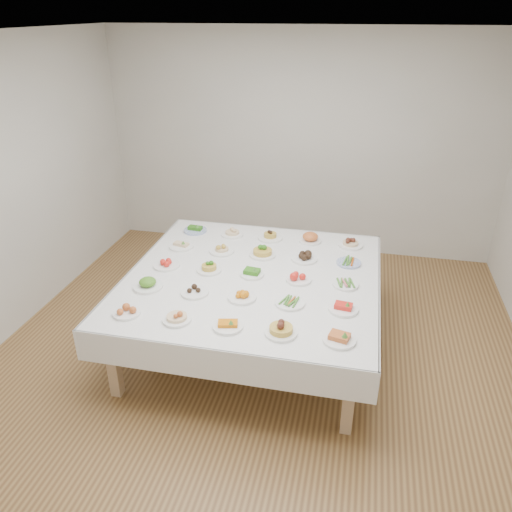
% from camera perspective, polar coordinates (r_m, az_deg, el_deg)
% --- Properties ---
extents(room_envelope, '(5.02, 5.02, 2.81)m').
position_cam_1_polar(room_envelope, '(4.01, 0.23, 10.08)').
color(room_envelope, olive).
rests_on(room_envelope, ground).
extents(display_table, '(2.31, 2.31, 0.75)m').
position_cam_1_polar(display_table, '(4.64, -0.40, -2.95)').
color(display_table, white).
rests_on(display_table, ground).
extents(dish_0, '(0.22, 0.22, 0.10)m').
position_cam_1_polar(dish_0, '(4.16, -14.60, -5.92)').
color(dish_0, white).
rests_on(dish_0, display_table).
extents(dish_1, '(0.23, 0.23, 0.12)m').
position_cam_1_polar(dish_1, '(3.99, -9.06, -6.63)').
color(dish_1, white).
rests_on(dish_1, display_table).
extents(dish_2, '(0.23, 0.23, 0.09)m').
position_cam_1_polar(dish_2, '(3.88, -3.24, -7.72)').
color(dish_2, white).
rests_on(dish_2, display_table).
extents(dish_3, '(0.24, 0.24, 0.16)m').
position_cam_1_polar(dish_3, '(3.79, 2.89, -7.94)').
color(dish_3, white).
rests_on(dish_3, display_table).
extents(dish_4, '(0.25, 0.25, 0.12)m').
position_cam_1_polar(dish_4, '(3.78, 9.52, -8.93)').
color(dish_4, white).
rests_on(dish_4, display_table).
extents(dish_5, '(0.26, 0.26, 0.14)m').
position_cam_1_polar(dish_5, '(4.49, -12.30, -2.81)').
color(dish_5, white).
rests_on(dish_5, display_table).
extents(dish_6, '(0.24, 0.24, 0.09)m').
position_cam_1_polar(dish_6, '(4.34, -7.02, -3.88)').
color(dish_6, white).
rests_on(dish_6, display_table).
extents(dish_7, '(0.24, 0.24, 0.09)m').
position_cam_1_polar(dish_7, '(4.24, -1.61, -4.44)').
color(dish_7, white).
rests_on(dish_7, display_table).
extents(dish_8, '(0.25, 0.25, 0.06)m').
position_cam_1_polar(dish_8, '(4.18, 3.90, -5.24)').
color(dish_8, white).
rests_on(dish_8, display_table).
extents(dish_9, '(0.24, 0.24, 0.10)m').
position_cam_1_polar(dish_9, '(4.14, 9.96, -5.71)').
color(dish_9, white).
rests_on(dish_9, display_table).
extents(dish_10, '(0.25, 0.25, 0.10)m').
position_cam_1_polar(dish_10, '(4.82, -10.21, -0.74)').
color(dish_10, white).
rests_on(dish_10, display_table).
extents(dish_11, '(0.23, 0.23, 0.12)m').
position_cam_1_polar(dish_11, '(4.68, -5.39, -1.20)').
color(dish_11, white).
rests_on(dish_11, display_table).
extents(dish_12, '(0.22, 0.22, 0.09)m').
position_cam_1_polar(dish_12, '(4.59, -0.46, -1.84)').
color(dish_12, white).
rests_on(dish_12, display_table).
extents(dish_13, '(0.23, 0.23, 0.10)m').
position_cam_1_polar(dish_13, '(4.51, 4.90, -2.34)').
color(dish_13, white).
rests_on(dish_13, display_table).
extents(dish_14, '(0.23, 0.23, 0.05)m').
position_cam_1_polar(dish_14, '(4.50, 10.20, -3.10)').
color(dish_14, white).
rests_on(dish_14, display_table).
extents(dish_15, '(0.25, 0.25, 0.10)m').
position_cam_1_polar(dish_15, '(5.19, -8.55, 1.35)').
color(dish_15, white).
rests_on(dish_15, display_table).
extents(dish_16, '(0.25, 0.25, 0.13)m').
position_cam_1_polar(dish_16, '(5.03, -3.95, 1.06)').
color(dish_16, white).
rests_on(dish_16, display_table).
extents(dish_17, '(0.27, 0.26, 0.16)m').
position_cam_1_polar(dish_17, '(4.94, 0.76, 0.82)').
color(dish_17, white).
rests_on(dish_17, display_table).
extents(dish_18, '(0.26, 0.26, 0.12)m').
position_cam_1_polar(dish_18, '(4.89, 5.55, 0.13)').
color(dish_18, white).
rests_on(dish_18, display_table).
extents(dish_19, '(0.23, 0.23, 0.06)m').
position_cam_1_polar(dish_19, '(4.88, 10.55, -0.65)').
color(dish_19, '#4C66B2').
rests_on(dish_19, display_table).
extents(dish_20, '(0.25, 0.25, 0.10)m').
position_cam_1_polar(dish_20, '(5.54, -6.97, 3.17)').
color(dish_20, '#4C66B2').
rests_on(dish_20, display_table).
extents(dish_21, '(0.24, 0.24, 0.12)m').
position_cam_1_polar(dish_21, '(5.40, -2.74, 2.86)').
color(dish_21, white).
rests_on(dish_21, display_table).
extents(dish_22, '(0.26, 0.26, 0.13)m').
position_cam_1_polar(dish_22, '(5.32, 1.64, 2.53)').
color(dish_22, white).
rests_on(dish_22, display_table).
extents(dish_23, '(0.23, 0.23, 0.13)m').
position_cam_1_polar(dish_23, '(5.27, 6.23, 2.18)').
color(dish_23, white).
rests_on(dish_23, display_table).
extents(dish_24, '(0.25, 0.25, 0.14)m').
position_cam_1_polar(dish_24, '(5.23, 10.78, 1.77)').
color(dish_24, white).
rests_on(dish_24, display_table).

